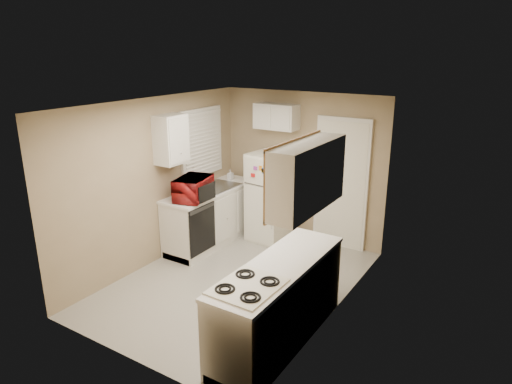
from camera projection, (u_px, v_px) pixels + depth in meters
The scene contains 19 objects.
floor at pixel (237, 282), 6.20m from camera, with size 3.80×3.80×0.00m, color #B6B2A6.
ceiling at pixel (234, 104), 5.47m from camera, with size 3.80×3.80×0.00m, color white.
wall_left at pixel (155, 182), 6.55m from camera, with size 3.80×3.80×0.00m, color #9D8867.
wall_right at pixel (338, 219), 5.13m from camera, with size 3.80×3.80×0.00m, color #9D8867.
wall_back at pixel (302, 167), 7.37m from camera, with size 2.80×2.80×0.00m, color #9D8867.
wall_front at pixel (121, 252), 4.31m from camera, with size 2.80×2.80×0.00m, color #9D8867.
left_counter at pixel (211, 216), 7.35m from camera, with size 0.60×1.80×0.90m, color silver.
dishwasher at pixel (202, 229), 6.71m from camera, with size 0.03×0.58×0.72m, color black.
sink at pixel (216, 189), 7.35m from camera, with size 0.54×0.74×0.16m, color gray.
microwave at pixel (194, 190), 6.69m from camera, with size 0.34×0.61×0.40m, color maroon.
soap_bottle at pixel (230, 174), 7.71m from camera, with size 0.08×0.08×0.18m, color white.
window_blinds at pixel (202, 142), 7.25m from camera, with size 0.10×0.98×1.08m, color silver.
upper_cabinet_left at pixel (171, 139), 6.47m from camera, with size 0.30×0.45×0.70m, color silver.
refrigerator at pixel (269, 197), 7.37m from camera, with size 0.60×0.58×1.46m, color silver.
cabinet_over_fridge at pixel (276, 117), 7.21m from camera, with size 0.70×0.30×0.40m, color silver.
interior_door at pixel (341, 185), 7.04m from camera, with size 0.86×0.06×2.08m, color silver.
right_counter at pixel (279, 302), 4.87m from camera, with size 0.60×2.00×0.90m, color silver.
stove at pixel (248, 332), 4.43m from camera, with size 0.55×0.67×0.82m, color silver.
upper_cabinet_right at pixel (308, 176), 4.62m from camera, with size 0.30×1.20×0.70m, color silver.
Camera 1 is at (3.16, -4.55, 3.05)m, focal length 32.00 mm.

